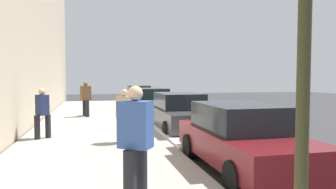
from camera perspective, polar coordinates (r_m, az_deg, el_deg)
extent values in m
plane|color=#333335|center=(13.86, 0.46, -5.74)|extent=(56.00, 56.00, 0.00)
cube|color=#A39E93|center=(13.46, -13.39, -5.77)|extent=(28.00, 4.60, 0.15)
cube|color=gold|center=(14.93, 12.52, -5.16)|extent=(28.00, 0.14, 0.01)
cube|color=white|center=(10.96, 0.43, -7.51)|extent=(4.39, 0.56, 0.22)
cylinder|color=black|center=(23.01, -2.84, -1.42)|extent=(0.65, 0.24, 0.64)
cylinder|color=black|center=(22.83, -7.02, -1.48)|extent=(0.65, 0.24, 0.64)
cylinder|color=black|center=(25.56, -3.67, -0.98)|extent=(0.65, 0.24, 0.64)
cylinder|color=black|center=(25.40, -7.43, -1.02)|extent=(0.65, 0.24, 0.64)
cube|color=white|center=(24.17, -5.25, -0.57)|extent=(4.22, 1.96, 0.64)
cube|color=black|center=(24.34, -5.31, 0.92)|extent=(2.22, 1.68, 0.60)
cylinder|color=black|center=(16.87, 0.92, -3.06)|extent=(0.65, 0.24, 0.64)
cylinder|color=black|center=(16.48, -4.71, -3.22)|extent=(0.65, 0.24, 0.64)
cylinder|color=black|center=(19.49, -1.31, -2.24)|extent=(0.65, 0.24, 0.64)
cylinder|color=black|center=(19.15, -6.20, -2.35)|extent=(0.65, 0.24, 0.64)
cube|color=#1E512D|center=(17.95, -2.87, -1.82)|extent=(4.45, 1.95, 0.64)
cube|color=black|center=(18.12, -3.02, 0.19)|extent=(2.34, 1.68, 0.60)
cylinder|color=black|center=(11.37, 8.16, -6.08)|extent=(0.64, 0.22, 0.64)
cylinder|color=black|center=(10.88, -0.16, -6.47)|extent=(0.64, 0.22, 0.64)
cylinder|color=black|center=(13.89, 4.07, -4.39)|extent=(0.64, 0.22, 0.64)
cylinder|color=black|center=(13.49, -2.78, -4.61)|extent=(0.64, 0.22, 0.64)
cube|color=#383A3D|center=(12.34, 2.22, -4.06)|extent=(4.35, 1.80, 0.64)
cube|color=black|center=(12.49, 1.95, -1.11)|extent=(2.26, 1.60, 0.60)
cylinder|color=black|center=(6.85, 25.00, -12.48)|extent=(0.64, 0.22, 0.64)
cylinder|color=black|center=(5.99, 11.89, -14.53)|extent=(0.64, 0.22, 0.64)
cylinder|color=black|center=(9.04, 14.22, -8.52)|extent=(0.64, 0.22, 0.64)
cylinder|color=black|center=(8.41, 3.90, -9.32)|extent=(0.64, 0.22, 0.64)
cube|color=maroon|center=(7.44, 13.33, -8.89)|extent=(4.34, 1.82, 0.64)
cube|color=black|center=(7.53, 12.64, -3.95)|extent=(2.26, 1.61, 0.60)
cylinder|color=black|center=(11.10, -20.86, -5.36)|extent=(0.18, 0.18, 0.77)
cylinder|color=black|center=(10.95, -22.57, -5.51)|extent=(0.18, 0.18, 0.77)
cube|color=#1E284C|center=(10.94, -21.78, -1.75)|extent=(0.52, 0.47, 0.65)
sphere|color=#D8AD8C|center=(10.92, -21.83, 0.52)|extent=(0.21, 0.21, 0.21)
cylinder|color=black|center=(16.71, -14.84, -2.37)|extent=(0.20, 0.20, 0.84)
cylinder|color=black|center=(16.34, -14.38, -2.48)|extent=(0.20, 0.20, 0.84)
cube|color=brown|center=(16.47, -14.65, 0.26)|extent=(0.46, 0.56, 0.71)
sphere|color=brown|center=(16.45, -14.67, 1.90)|extent=(0.23, 0.23, 0.23)
cylinder|color=black|center=(5.35, -4.87, -13.66)|extent=(0.20, 0.20, 0.87)
cylinder|color=black|center=(5.00, -6.92, -14.87)|extent=(0.20, 0.20, 0.87)
cube|color=#335193|center=(4.99, -5.91, -5.40)|extent=(0.54, 0.59, 0.74)
sphere|color=#D8AD8C|center=(4.95, -5.94, 0.22)|extent=(0.24, 0.24, 0.24)
cylinder|color=black|center=(9.86, -7.25, -6.24)|extent=(0.18, 0.18, 0.76)
cylinder|color=black|center=(9.57, -8.48, -6.53)|extent=(0.18, 0.18, 0.76)
cube|color=tan|center=(9.62, -7.89, -2.22)|extent=(0.50, 0.51, 0.65)
sphere|color=#D8AD8C|center=(9.59, -7.91, 0.34)|extent=(0.21, 0.21, 0.21)
cylinder|color=#2D2D19|center=(3.10, 23.26, 1.42)|extent=(0.12, 0.12, 3.80)
cube|color=#191E38|center=(17.03, -14.49, -2.69)|extent=(0.34, 0.22, 0.58)
cylinder|color=#4C4C4C|center=(16.99, -14.51, -1.11)|extent=(0.03, 0.03, 0.36)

